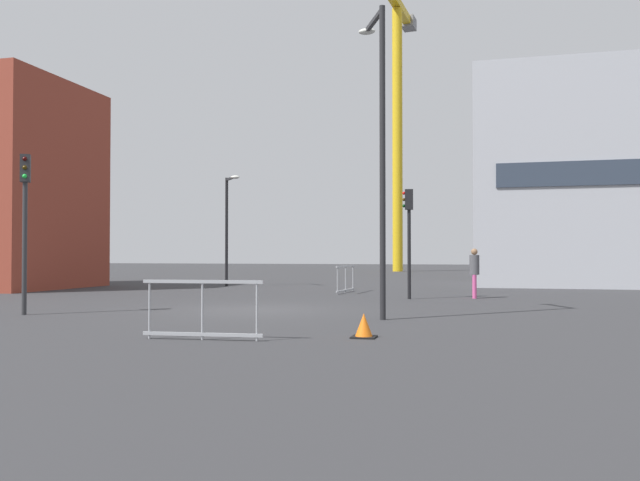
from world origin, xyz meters
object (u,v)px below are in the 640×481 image
Objects in this scene: traffic_light_crosswalk at (409,225)px; pedestrian_walking at (474,269)px; construction_crane at (396,91)px; traffic_light_corner at (25,207)px; streetlamp_tall at (380,137)px; traffic_cone_striped at (364,327)px; streetlamp_short at (228,220)px.

pedestrian_walking is (2.17, 0.95, -1.53)m from traffic_light_crosswalk.
construction_crane is 5.99× the size of traffic_light_corner.
pedestrian_walking is at bearing 75.39° from streetlamp_tall.
traffic_cone_striped is at bearing -99.09° from pedestrian_walking.
traffic_light_crosswalk is 8.32× the size of traffic_cone_striped.
streetlamp_tall is at bearing -104.61° from pedestrian_walking.
construction_crane is 4.68× the size of streetlamp_short.
traffic_light_crosswalk is 0.92× the size of traffic_light_corner.
streetlamp_tall is 1.82× the size of traffic_light_corner.
construction_crane is at bearing 101.86° from pedestrian_walking.
streetlamp_short is at bearing 124.77° from streetlamp_tall.
streetlamp_short is at bearing 153.75° from pedestrian_walking.
streetlamp_short is (-4.42, -28.25, -12.80)m from construction_crane.
streetlamp_short is 19.95m from traffic_cone_striped.
pedestrian_walking reaches higher than traffic_cone_striped.
streetlamp_short is at bearing 119.50° from traffic_cone_striped.
construction_crane is at bearing 96.65° from traffic_cone_striped.
traffic_light_crosswalk is 12.07m from traffic_light_corner.
construction_crane is at bearing 96.88° from streetlamp_tall.
traffic_cone_striped is (5.30, -45.42, -15.79)m from construction_crane.
pedestrian_walking is at bearing 39.71° from traffic_light_corner.
pedestrian_walking is 3.83× the size of traffic_cone_striped.
traffic_light_crosswalk is at bearing -81.92° from construction_crane.
traffic_light_crosswalk is 2.83m from pedestrian_walking.
streetlamp_tall is (5.06, -41.90, -11.63)m from construction_crane.
streetlamp_tall is at bearing -89.17° from traffic_light_crosswalk.
streetlamp_tall is 16.66m from streetlamp_short.
traffic_light_crosswalk is (4.96, -34.90, -13.45)m from construction_crane.
pedestrian_walking is (7.13, -33.95, -14.98)m from construction_crane.
traffic_light_corner is at bearing -172.37° from streetlamp_tall.
construction_crane is 31.33m from streetlamp_short.
traffic_cone_striped is at bearing -60.50° from streetlamp_short.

